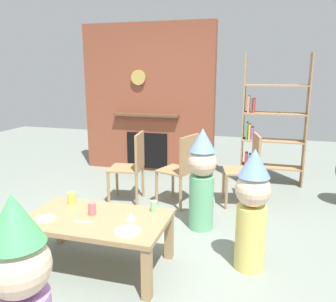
# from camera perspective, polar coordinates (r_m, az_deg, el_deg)

# --- Properties ---
(ground_plane) EXTENTS (12.00, 12.00, 0.00)m
(ground_plane) POSITION_cam_1_polar(r_m,az_deg,el_deg) (3.41, -4.43, -15.85)
(ground_plane) COLOR gray
(brick_fireplace_feature) EXTENTS (2.20, 0.28, 2.40)m
(brick_fireplace_feature) POSITION_cam_1_polar(r_m,az_deg,el_deg) (5.72, -3.31, 8.55)
(brick_fireplace_feature) COLOR brown
(brick_fireplace_feature) RESTS_ON ground_plane
(bookshelf) EXTENTS (0.90, 0.28, 1.90)m
(bookshelf) POSITION_cam_1_polar(r_m,az_deg,el_deg) (5.25, 16.48, 4.22)
(bookshelf) COLOR #9E7A51
(bookshelf) RESTS_ON ground_plane
(coffee_table) EXTENTS (1.20, 0.69, 0.45)m
(coffee_table) POSITION_cam_1_polar(r_m,az_deg,el_deg) (3.01, -11.87, -11.89)
(coffee_table) COLOR #9E7A51
(coffee_table) RESTS_ON ground_plane
(paper_cup_near_left) EXTENTS (0.06, 0.06, 0.10)m
(paper_cup_near_left) POSITION_cam_1_polar(r_m,az_deg,el_deg) (3.02, -2.35, -9.18)
(paper_cup_near_left) COLOR #8CD18C
(paper_cup_near_left) RESTS_ON coffee_table
(paper_cup_near_right) EXTENTS (0.08, 0.08, 0.11)m
(paper_cup_near_right) POSITION_cam_1_polar(r_m,az_deg,el_deg) (3.31, -15.72, -7.57)
(paper_cup_near_right) COLOR #F2CC4C
(paper_cup_near_right) RESTS_ON coffee_table
(paper_cup_center) EXTENTS (0.07, 0.07, 0.11)m
(paper_cup_center) POSITION_cam_1_polar(r_m,az_deg,el_deg) (3.03, -12.51, -9.35)
(paper_cup_center) COLOR #E5666B
(paper_cup_center) RESTS_ON coffee_table
(paper_plate_front) EXTENTS (0.16, 0.16, 0.01)m
(paper_plate_front) POSITION_cam_1_polar(r_m,az_deg,el_deg) (3.06, -19.73, -10.54)
(paper_plate_front) COLOR white
(paper_plate_front) RESTS_ON coffee_table
(paper_plate_rear) EXTENTS (0.21, 0.21, 0.01)m
(paper_plate_rear) POSITION_cam_1_polar(r_m,az_deg,el_deg) (2.70, -6.76, -13.10)
(paper_plate_rear) COLOR white
(paper_plate_rear) RESTS_ON coffee_table
(birthday_cake_slice) EXTENTS (0.10, 0.10, 0.07)m
(birthday_cake_slice) POSITION_cam_1_polar(r_m,az_deg,el_deg) (2.88, -6.25, -10.68)
(birthday_cake_slice) COLOR #EAC68C
(birthday_cake_slice) RESTS_ON coffee_table
(table_fork) EXTENTS (0.15, 0.04, 0.01)m
(table_fork) POSITION_cam_1_polar(r_m,az_deg,el_deg) (2.92, -14.00, -11.35)
(table_fork) COLOR silver
(table_fork) RESTS_ON coffee_table
(child_with_cone_hat) EXTENTS (0.31, 0.31, 1.11)m
(child_with_cone_hat) POSITION_cam_1_polar(r_m,az_deg,el_deg) (1.93, -23.12, -21.29)
(child_with_cone_hat) COLOR #B27FCC
(child_with_cone_hat) RESTS_ON ground_plane
(child_in_pink) EXTENTS (0.29, 0.29, 1.05)m
(child_in_pink) POSITION_cam_1_polar(r_m,az_deg,el_deg) (2.95, 13.80, -9.03)
(child_in_pink) COLOR #E0CC66
(child_in_pink) RESTS_ON ground_plane
(child_by_the_chairs) EXTENTS (0.30, 0.30, 1.09)m
(child_by_the_chairs) POSITION_cam_1_polar(r_m,az_deg,el_deg) (3.60, 5.66, -4.28)
(child_by_the_chairs) COLOR #66B27F
(child_by_the_chairs) RESTS_ON ground_plane
(dining_chair_left) EXTENTS (0.45, 0.45, 0.90)m
(dining_chair_left) POSITION_cam_1_polar(r_m,az_deg,el_deg) (4.37, -5.89, -2.03)
(dining_chair_left) COLOR #9E7A51
(dining_chair_left) RESTS_ON ground_plane
(dining_chair_middle) EXTENTS (0.51, 0.51, 0.90)m
(dining_chair_middle) POSITION_cam_1_polar(r_m,az_deg,el_deg) (4.23, 2.49, -2.49)
(dining_chair_middle) COLOR #9E7A51
(dining_chair_middle) RESTS_ON ground_plane
(dining_chair_right) EXTENTS (0.48, 0.48, 0.90)m
(dining_chair_right) POSITION_cam_1_polar(r_m,az_deg,el_deg) (4.36, 13.16, -2.33)
(dining_chair_right) COLOR #9E7A51
(dining_chair_right) RESTS_ON ground_plane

